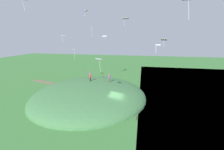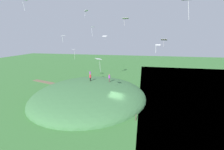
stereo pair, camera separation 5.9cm
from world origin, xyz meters
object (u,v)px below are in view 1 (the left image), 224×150
at_px(kite_8, 63,36).
at_px(mooring_post, 136,117).
at_px(person_near_shore, 90,77).
at_px(person_with_child, 90,73).
at_px(kite_1, 99,59).
at_px(kite_4, 74,51).
at_px(kite_2, 93,28).
at_px(kite_3, 105,36).
at_px(kite_10, 125,19).
at_px(kite_9, 86,11).
at_px(person_on_hilltop, 109,77).
at_px(kite_7, 158,45).
at_px(kite_6, 164,40).

relative_size(kite_8, mooring_post, 1.49).
height_order(person_near_shore, person_with_child, person_near_shore).
height_order(person_near_shore, kite_1, kite_1).
relative_size(person_with_child, kite_4, 0.79).
height_order(kite_2, kite_3, kite_2).
relative_size(person_near_shore, kite_8, 1.08).
bearing_deg(kite_8, kite_2, -156.81).
xyz_separation_m(person_with_child, kite_10, (-10.44, 9.19, 12.76)).
distance_m(person_near_shore, kite_9, 13.09).
distance_m(person_on_hilltop, kite_8, 13.22).
relative_size(kite_7, kite_9, 0.82).
bearing_deg(kite_6, kite_9, 13.24).
bearing_deg(mooring_post, kite_4, -36.45).
bearing_deg(kite_7, kite_8, -29.30).
bearing_deg(person_with_child, person_near_shore, -1.99).
distance_m(person_with_child, kite_1, 18.72).
bearing_deg(kite_10, kite_1, 65.23).
distance_m(person_with_child, kite_9, 16.98).
height_order(person_near_shore, kite_4, kite_4).
distance_m(kite_6, kite_7, 13.10).
bearing_deg(person_with_child, person_on_hilltop, 21.10).
relative_size(kite_4, kite_6, 1.35).
relative_size(person_on_hilltop, kite_1, 0.82).
distance_m(person_near_shore, kite_2, 10.73).
xyz_separation_m(kite_2, kite_10, (-7.66, 4.19, 1.26)).
height_order(kite_8, mooring_post, kite_8).
bearing_deg(kite_10, kite_8, -7.16).
bearing_deg(kite_3, kite_4, 57.81).
distance_m(kite_6, kite_10, 9.35).
bearing_deg(kite_1, person_on_hilltop, -88.50).
height_order(person_with_child, kite_6, kite_6).
distance_m(kite_3, kite_7, 21.50).
xyz_separation_m(person_near_shore, person_with_child, (2.98, -8.22, -1.27)).
height_order(kite_4, kite_8, kite_8).
height_order(person_with_child, person_on_hilltop, person_on_hilltop).
bearing_deg(kite_1, kite_3, -79.25).
distance_m(person_on_hilltop, kite_1, 9.95).
bearing_deg(kite_7, person_on_hilltop, -50.55).
relative_size(person_near_shore, kite_1, 0.77).
xyz_separation_m(person_with_child, kite_3, (-4.15, -0.17, 9.74)).
bearing_deg(kite_9, person_near_shore, -118.13).
xyz_separation_m(person_near_shore, person_on_hilltop, (-4.03, -0.70, -0.08)).
relative_size(kite_2, kite_6, 1.34).
distance_m(kite_3, kite_9, 10.05).
bearing_deg(kite_3, kite_7, 122.31).
relative_size(kite_6, kite_8, 1.06).
bearing_deg(mooring_post, person_near_shore, -43.26).
relative_size(kite_4, kite_7, 1.95).
bearing_deg(kite_8, kite_4, 178.20).
distance_m(kite_8, mooring_post, 22.62).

